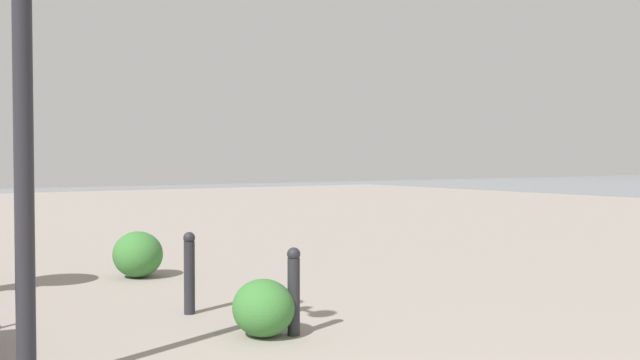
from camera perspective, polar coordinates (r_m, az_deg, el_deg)
The scene contains 5 objects.
lamppost at distance 5.48m, azimuth -23.86°, elevation 10.76°, with size 0.98×0.28×3.83m.
bollard_near at distance 6.58m, azimuth -2.24°, elevation -9.24°, with size 0.13×0.13×0.85m.
bollard_mid at distance 7.59m, azimuth -10.98°, elevation -7.59°, with size 0.13×0.13×0.90m.
shrub_low at distance 10.12m, azimuth -15.14°, elevation -6.08°, with size 0.78×0.70×0.66m.
shrub_round at distance 6.59m, azimuth -4.81°, elevation -10.71°, with size 0.65×0.58×0.55m.
Camera 1 is at (-1.28, 2.25, 1.69)m, focal length 37.88 mm.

